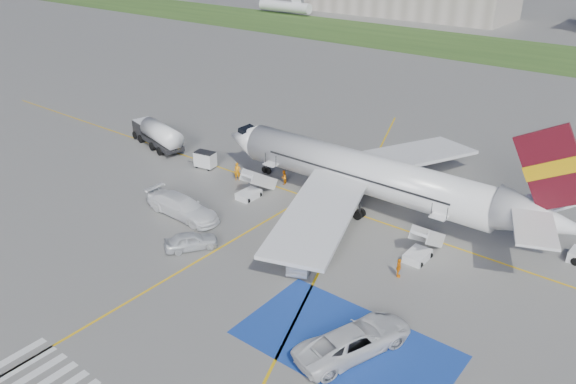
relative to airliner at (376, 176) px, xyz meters
name	(u,v)px	position (x,y,z in m)	size (l,w,h in m)	color
ground	(269,266)	(-1.51, -14.00, -3.39)	(400.00, 400.00, 0.00)	#60605E
grass_strip	(572,60)	(-1.51, 81.00, -3.39)	(400.00, 30.00, 0.01)	#2D4C1E
taxiway_line_main	(349,211)	(-1.51, -2.00, -3.39)	(120.00, 0.20, 0.01)	gold
taxiway_line_cross	(128,302)	(-6.51, -24.00, -3.39)	(0.20, 60.00, 0.01)	gold
taxiway_line_diag	(349,211)	(-1.51, -2.00, -3.39)	(0.20, 60.00, 0.01)	gold
staging_box	(346,344)	(8.49, -18.00, -3.39)	(14.00, 8.00, 0.01)	navy
airliner	(376,176)	(0.00, 0.00, 0.00)	(36.81, 32.95, 11.92)	silver
airstairs_fwd	(252,191)	(-11.01, -5.30, -2.77)	(1.90, 5.20, 3.60)	silver
airstairs_aft	(420,251)	(7.49, -5.30, -2.77)	(1.90, 5.20, 3.60)	silver
fuel_tanker	(158,136)	(-29.26, -1.95, -2.04)	(9.76, 4.75, 3.23)	black
gpu_cart	(205,160)	(-20.01, -2.96, -2.54)	(2.49, 1.83, 1.89)	silver
car_silver_a	(191,241)	(-8.36, -15.99, -2.63)	(1.80, 4.48, 1.53)	silver
car_silver_b	(303,257)	(0.57, -12.20, -2.60)	(1.67, 4.79, 1.58)	#AAADB1
van_white_a	(355,336)	(9.22, -18.22, -2.22)	(2.89, 6.27, 2.35)	silver
van_white_b	(182,203)	(-13.43, -12.37, -2.14)	(2.59, 6.37, 2.50)	white
crew_fwd	(237,172)	(-14.82, -3.25, -2.41)	(0.72, 0.47, 1.97)	orange
crew_nose	(284,177)	(-10.29, -1.01, -2.61)	(0.76, 0.59, 1.56)	orange
crew_aft	(399,268)	(7.43, -8.92, -2.59)	(0.94, 0.39, 1.61)	orange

